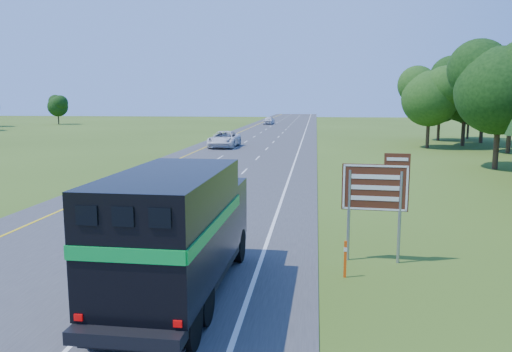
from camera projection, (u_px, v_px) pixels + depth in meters
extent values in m
cube|color=#38383A|center=(254.00, 146.00, 59.89)|extent=(15.00, 260.00, 0.04)
cube|color=yellow|center=(209.00, 146.00, 60.53)|extent=(0.15, 260.00, 0.01)
cube|color=white|center=(300.00, 147.00, 59.24)|extent=(0.15, 260.00, 0.01)
cylinder|color=black|center=(177.00, 243.00, 17.67)|extent=(0.39, 1.16, 1.15)
cylinder|color=black|center=(238.00, 245.00, 17.36)|extent=(0.39, 1.16, 1.15)
cylinder|color=black|center=(119.00, 298.00, 12.76)|extent=(0.39, 1.16, 1.15)
cylinder|color=black|center=(203.00, 303.00, 12.46)|extent=(0.39, 1.16, 1.15)
cylinder|color=black|center=(97.00, 319.00, 11.54)|extent=(0.39, 1.16, 1.15)
cylinder|color=black|center=(189.00, 325.00, 11.24)|extent=(0.39, 1.16, 1.15)
cube|color=black|center=(180.00, 273.00, 14.23)|extent=(2.68, 8.40, 0.29)
cube|color=black|center=(206.00, 209.00, 17.22)|extent=(2.60, 1.93, 1.98)
cube|color=black|center=(212.00, 190.00, 18.08)|extent=(2.30, 0.11, 0.63)
cube|color=black|center=(170.00, 226.00, 13.27)|extent=(2.73, 6.11, 2.87)
cube|color=#089E33|center=(124.00, 256.00, 10.27)|extent=(2.61, 0.10, 0.31)
cube|color=#089E33|center=(123.00, 219.00, 13.43)|extent=(0.17, 6.05, 0.31)
cube|color=#089E33|center=(219.00, 222.00, 13.07)|extent=(0.17, 6.05, 0.31)
cube|color=black|center=(87.00, 215.00, 10.25)|extent=(0.47, 0.05, 0.42)
cube|color=black|center=(123.00, 217.00, 10.14)|extent=(0.47, 0.05, 0.42)
cube|color=black|center=(160.00, 218.00, 10.03)|extent=(0.47, 0.05, 0.42)
cube|color=black|center=(131.00, 348.00, 10.71)|extent=(2.40, 0.17, 0.10)
cube|color=#B20505|center=(78.00, 317.00, 10.64)|extent=(0.19, 0.05, 0.15)
cube|color=#B20505|center=(178.00, 324.00, 10.33)|extent=(0.19, 0.05, 0.15)
imported|color=silver|center=(224.00, 139.00, 58.33)|extent=(3.17, 6.75, 1.87)
imported|color=silver|center=(269.00, 120.00, 110.82)|extent=(2.45, 5.21, 1.72)
cylinder|color=gray|center=(349.00, 215.00, 17.47)|extent=(0.11, 0.11, 3.23)
cylinder|color=gray|center=(400.00, 218.00, 17.14)|extent=(0.11, 0.11, 3.23)
cube|color=#4F2010|center=(375.00, 187.00, 17.15)|extent=(2.26, 0.23, 1.62)
cube|color=#4F2010|center=(397.00, 159.00, 16.86)|extent=(0.86, 0.13, 0.39)
cube|color=white|center=(375.00, 188.00, 17.11)|extent=(2.15, 0.17, 1.55)
cube|color=#FF4B0D|center=(345.00, 259.00, 15.87)|extent=(0.09, 0.04, 1.20)
cube|color=white|center=(345.00, 249.00, 15.82)|extent=(0.10, 0.05, 0.13)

